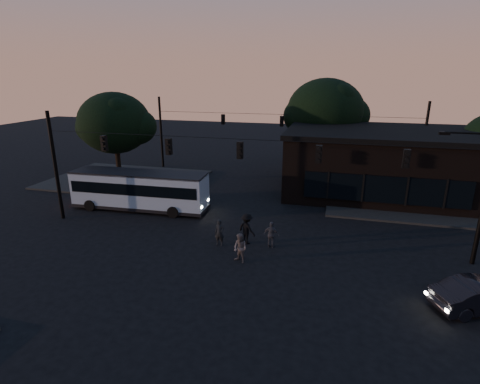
% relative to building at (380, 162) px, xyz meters
% --- Properties ---
extents(ground, '(120.00, 120.00, 0.00)m').
position_rel_building_xyz_m(ground, '(-9.00, -15.97, -2.71)').
color(ground, black).
rests_on(ground, ground).
extents(sidewalk_far_right, '(14.00, 10.00, 0.15)m').
position_rel_building_xyz_m(sidewalk_far_right, '(3.00, -1.97, -2.63)').
color(sidewalk_far_right, black).
rests_on(sidewalk_far_right, ground).
extents(sidewalk_far_left, '(14.00, 10.00, 0.15)m').
position_rel_building_xyz_m(sidewalk_far_left, '(-23.00, -1.97, -2.63)').
color(sidewalk_far_left, black).
rests_on(sidewalk_far_left, ground).
extents(building, '(15.40, 10.41, 5.40)m').
position_rel_building_xyz_m(building, '(0.00, 0.00, 0.00)').
color(building, black).
rests_on(building, ground).
extents(tree_behind, '(7.60, 7.60, 9.43)m').
position_rel_building_xyz_m(tree_behind, '(-5.00, 6.03, 3.48)').
color(tree_behind, black).
rests_on(tree_behind, ground).
extents(tree_left, '(6.40, 6.40, 8.30)m').
position_rel_building_xyz_m(tree_left, '(-23.00, -2.97, 2.86)').
color(tree_left, black).
rests_on(tree_left, ground).
extents(signal_rig_near, '(26.24, 0.30, 7.50)m').
position_rel_building_xyz_m(signal_rig_near, '(-9.00, -11.97, 1.74)').
color(signal_rig_near, black).
rests_on(signal_rig_near, ground).
extents(signal_rig_far, '(26.24, 0.30, 7.50)m').
position_rel_building_xyz_m(signal_rig_far, '(-9.00, 4.03, 1.50)').
color(signal_rig_far, black).
rests_on(signal_rig_far, ground).
extents(bus, '(10.34, 2.85, 2.88)m').
position_rel_building_xyz_m(bus, '(-17.57, -8.88, -1.09)').
color(bus, '#90A3B7').
rests_on(bus, ground).
extents(pedestrian_a, '(0.59, 0.39, 1.60)m').
position_rel_building_xyz_m(pedestrian_a, '(-9.91, -13.31, -1.91)').
color(pedestrian_a, black).
rests_on(pedestrian_a, ground).
extents(pedestrian_b, '(0.99, 0.92, 1.64)m').
position_rel_building_xyz_m(pedestrian_b, '(-8.18, -15.03, -1.89)').
color(pedestrian_b, '#534C4C').
rests_on(pedestrian_b, ground).
extents(pedestrian_c, '(0.98, 0.49, 1.60)m').
position_rel_building_xyz_m(pedestrian_c, '(-6.88, -12.81, -1.91)').
color(pedestrian_c, '#2F323A').
rests_on(pedestrian_c, ground).
extents(pedestrian_d, '(1.42, 1.23, 1.90)m').
position_rel_building_xyz_m(pedestrian_d, '(-8.40, -12.63, -1.76)').
color(pedestrian_d, black).
rests_on(pedestrian_d, ground).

